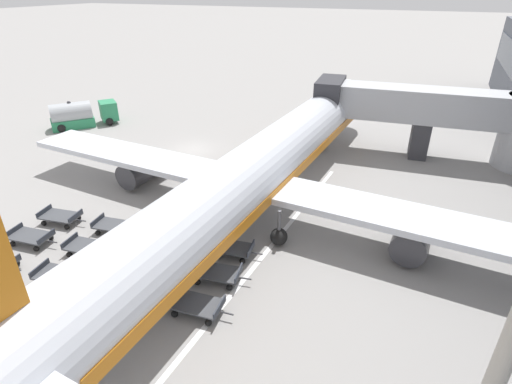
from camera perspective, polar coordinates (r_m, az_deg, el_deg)
The scene contains 16 objects.
ground_plane at distance 41.42m, azimuth -9.02°, elevation 6.02°, with size 500.00×500.00×0.00m, color gray.
jet_bridge at distance 41.63m, azimuth 26.59°, elevation 9.61°, with size 21.84×6.70×6.80m.
airplane at distance 28.43m, azimuth 0.79°, elevation 3.38°, with size 41.08×45.97×14.42m.
fuel_tanker_secondary at distance 51.79m, azimuth -23.90°, elevation 9.96°, with size 6.50×7.22×3.13m.
baggage_dolly_row_near_col_b at distance 25.44m, azimuth -26.24°, elevation -10.72°, with size 3.45×1.86×0.92m.
baggage_dolly_row_near_col_c at distance 23.12m, azimuth -18.13°, elevation -13.19°, with size 3.44×1.83×0.92m.
baggage_dolly_row_near_col_d at distance 21.43m, azimuth -8.50°, elevation -15.69°, with size 3.43×1.80×0.92m.
baggage_dolly_row_mid_a_col_a at distance 29.86m, azimuth -29.49°, elevation -5.61°, with size 3.45×1.85×0.92m.
baggage_dolly_row_mid_a_col_b at distance 27.18m, azimuth -22.88°, elevation -7.32°, with size 3.45×1.84×0.92m.
baggage_dolly_row_mid_a_col_c at distance 24.68m, azimuth -15.17°, elevation -9.74°, with size 3.42×1.76×0.92m.
baggage_dolly_row_mid_a_col_d at distance 23.20m, azimuth -5.63°, elevation -11.50°, with size 3.46×1.94×0.92m.
baggage_dolly_row_mid_b_col_a at distance 31.34m, azimuth -26.14°, elevation -3.20°, with size 3.46×1.90×0.92m.
baggage_dolly_row_mid_b_col_b at distance 28.74m, azimuth -19.52°, elevation -4.64°, with size 3.45×1.87×0.92m.
baggage_dolly_row_mid_b_col_c at distance 26.73m, azimuth -12.17°, elevation -6.15°, with size 3.46×1.93×0.92m.
baggage_dolly_row_mid_b_col_d at distance 25.03m, azimuth -3.59°, elevation -8.07°, with size 3.45×1.88×0.92m.
stand_guidance_stripe at distance 22.18m, azimuth -4.22°, elevation -15.23°, with size 2.69×36.99×0.01m.
Camera 1 is at (21.04, -32.33, 15.10)m, focal length 28.00 mm.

